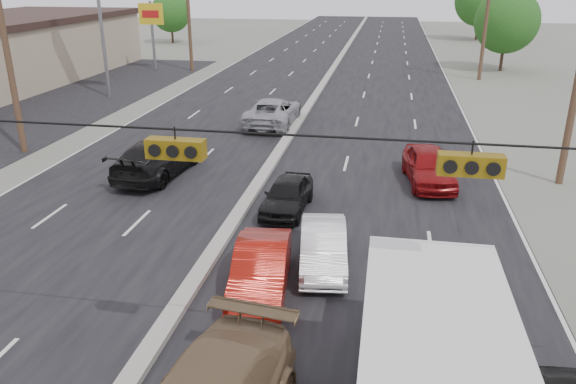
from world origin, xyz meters
name	(u,v)px	position (x,y,z in m)	size (l,w,h in m)	color
road_surface	(314,99)	(0.00, 30.00, 0.00)	(20.00, 160.00, 0.02)	black
center_median	(314,98)	(0.00, 30.00, 0.10)	(0.50, 160.00, 0.20)	gray
parking_lot	(54,105)	(-17.00, 25.00, 0.00)	(10.00, 42.00, 0.02)	black
utility_pole_left_b	(6,47)	(-12.50, 15.00, 5.11)	(1.60, 0.30, 10.00)	#422D1E
utility_pole_left_c	(188,12)	(-12.50, 40.00, 5.11)	(1.60, 0.30, 10.00)	#422D1E
utility_pole_right_c	(487,16)	(12.50, 40.00, 5.11)	(1.60, 0.30, 10.00)	#422D1E
traffic_signals	(170,146)	(1.40, 0.00, 5.49)	(25.00, 0.30, 0.54)	black
pole_sign_far	(151,20)	(-16.00, 40.00, 4.41)	(2.20, 0.25, 6.00)	slate
tree_left_far	(171,12)	(-22.00, 60.00, 3.72)	(4.80, 4.80, 6.12)	#382619
tree_right_mid	(507,21)	(15.00, 45.00, 4.34)	(5.60, 5.60, 7.14)	#382619
tree_right_far	(480,1)	(16.00, 70.00, 4.96)	(6.40, 6.40, 8.16)	#382619
box_truck	(428,365)	(6.15, -0.38, 1.74)	(2.40, 6.70, 3.40)	black
red_sedan	(261,269)	(1.97, 4.33, 0.69)	(1.45, 4.17, 1.37)	maroon
queue_car_a	(287,195)	(1.67, 10.04, 0.63)	(1.50, 3.72, 1.27)	black
queue_car_b	(323,247)	(3.50, 6.06, 0.64)	(1.35, 3.86, 1.27)	white
queue_car_e	(429,166)	(7.00, 13.99, 0.76)	(1.80, 4.46, 1.52)	maroon
oncoming_near	(158,158)	(-4.60, 12.97, 0.80)	(2.24, 5.51, 1.60)	black
oncoming_far	(273,112)	(-1.40, 22.34, 0.79)	(2.62, 5.68, 1.58)	#989B9F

